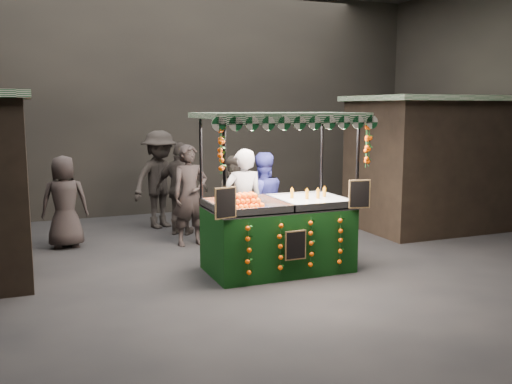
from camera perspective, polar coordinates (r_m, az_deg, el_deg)
name	(u,v)px	position (r m, az deg, el deg)	size (l,w,h in m)	color
ground	(252,270)	(8.42, -0.42, -7.88)	(12.00, 12.00, 0.00)	black
market_hall	(252,35)	(8.13, -0.44, 15.63)	(12.10, 10.10, 5.05)	black
neighbour_stall_right	(430,162)	(11.69, 17.23, 2.91)	(3.00, 2.20, 2.60)	black
juice_stall	(279,223)	(8.22, 2.38, -3.13)	(2.38, 1.40, 2.31)	black
vendor_grey	(243,204)	(8.83, -1.29, -1.27)	(0.67, 0.46, 1.75)	slate
vendor_blue	(262,202)	(9.31, 0.59, -1.05)	(0.84, 0.67, 1.65)	navy
shopper_0	(190,195)	(9.80, -6.69, -0.33)	(0.68, 0.48, 1.75)	#282121
shopper_1	(237,199)	(10.04, -1.96, -0.69)	(0.89, 0.78, 1.54)	#2D2925
shopper_2	(182,189)	(10.65, -7.53, 0.33)	(1.08, 0.93, 1.74)	#2D2724
shopper_3	(160,180)	(11.32, -9.68, 1.25)	(1.43, 1.17, 1.93)	black
shopper_4	(65,202)	(10.11, -18.78, -0.94)	(0.80, 0.54, 1.58)	#2D2525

